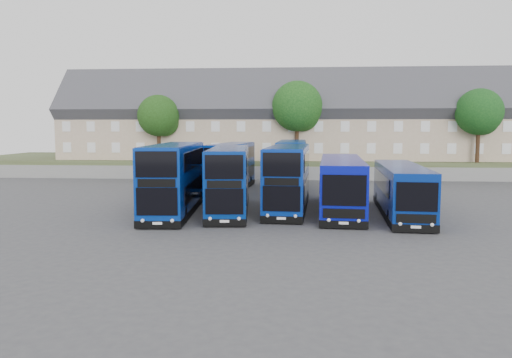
{
  "coord_description": "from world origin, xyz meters",
  "views": [
    {
      "loc": [
        1.66,
        -32.03,
        5.86
      ],
      "look_at": [
        -1.03,
        3.35,
        2.2
      ],
      "focal_mm": 35.0,
      "sensor_mm": 36.0,
      "label": 1
    }
  ],
  "objects_px": {
    "dd_front_mid": "(229,181)",
    "tree_mid": "(298,108)",
    "tree_west": "(160,117)",
    "dd_front_left": "(174,180)",
    "tree_far": "(509,112)",
    "coach_east_a": "(341,185)",
    "tree_east": "(480,114)"
  },
  "relations": [
    {
      "from": "dd_front_mid",
      "to": "tree_mid",
      "type": "distance_m",
      "value": 24.75
    },
    {
      "from": "dd_front_mid",
      "to": "tree_west",
      "type": "distance_m",
      "value": 26.0
    },
    {
      "from": "dd_front_left",
      "to": "dd_front_mid",
      "type": "relative_size",
      "value": 1.05
    },
    {
      "from": "tree_far",
      "to": "tree_mid",
      "type": "bearing_deg",
      "value": -165.96
    },
    {
      "from": "coach_east_a",
      "to": "tree_west",
      "type": "distance_m",
      "value": 29.37
    },
    {
      "from": "dd_front_left",
      "to": "tree_far",
      "type": "xyz_separation_m",
      "value": [
        34.66,
        30.62,
        5.42
      ]
    },
    {
      "from": "dd_front_mid",
      "to": "coach_east_a",
      "type": "relative_size",
      "value": 0.83
    },
    {
      "from": "tree_mid",
      "to": "tree_east",
      "type": "xyz_separation_m",
      "value": [
        20.0,
        -0.5,
        -0.68
      ]
    },
    {
      "from": "coach_east_a",
      "to": "tree_mid",
      "type": "distance_m",
      "value": 23.43
    },
    {
      "from": "dd_front_left",
      "to": "coach_east_a",
      "type": "xyz_separation_m",
      "value": [
        11.52,
        1.72,
        -0.5
      ]
    },
    {
      "from": "tree_east",
      "to": "coach_east_a",
      "type": "bearing_deg",
      "value": -128.05
    },
    {
      "from": "tree_west",
      "to": "tree_far",
      "type": "height_order",
      "value": "tree_far"
    },
    {
      "from": "dd_front_left",
      "to": "dd_front_mid",
      "type": "distance_m",
      "value": 3.76
    },
    {
      "from": "coach_east_a",
      "to": "tree_far",
      "type": "relative_size",
      "value": 1.57
    },
    {
      "from": "dd_front_left",
      "to": "tree_west",
      "type": "xyz_separation_m",
      "value": [
        -7.34,
        23.62,
        4.74
      ]
    },
    {
      "from": "dd_front_mid",
      "to": "coach_east_a",
      "type": "xyz_separation_m",
      "value": [
        7.81,
        1.13,
        -0.37
      ]
    },
    {
      "from": "coach_east_a",
      "to": "tree_far",
      "type": "xyz_separation_m",
      "value": [
        23.14,
        28.9,
        5.92
      ]
    },
    {
      "from": "dd_front_mid",
      "to": "tree_east",
      "type": "xyz_separation_m",
      "value": [
        24.95,
        23.03,
        5.21
      ]
    },
    {
      "from": "dd_front_mid",
      "to": "coach_east_a",
      "type": "height_order",
      "value": "dd_front_mid"
    },
    {
      "from": "coach_east_a",
      "to": "tree_west",
      "type": "height_order",
      "value": "tree_west"
    },
    {
      "from": "dd_front_left",
      "to": "tree_west",
      "type": "height_order",
      "value": "tree_west"
    },
    {
      "from": "tree_far",
      "to": "dd_front_left",
      "type": "bearing_deg",
      "value": -138.54
    },
    {
      "from": "coach_east_a",
      "to": "tree_mid",
      "type": "bearing_deg",
      "value": 101.22
    },
    {
      "from": "tree_east",
      "to": "tree_far",
      "type": "xyz_separation_m",
      "value": [
        6.0,
        7.0,
        0.34
      ]
    },
    {
      "from": "coach_east_a",
      "to": "tree_west",
      "type": "xyz_separation_m",
      "value": [
        -18.86,
        21.9,
        5.24
      ]
    },
    {
      "from": "tree_west",
      "to": "tree_east",
      "type": "relative_size",
      "value": 0.94
    },
    {
      "from": "dd_front_mid",
      "to": "tree_east",
      "type": "bearing_deg",
      "value": 38.21
    },
    {
      "from": "tree_east",
      "to": "tree_far",
      "type": "height_order",
      "value": "tree_far"
    },
    {
      "from": "dd_front_mid",
      "to": "tree_far",
      "type": "bearing_deg",
      "value": 39.64
    },
    {
      "from": "coach_east_a",
      "to": "tree_east",
      "type": "distance_m",
      "value": 28.36
    },
    {
      "from": "dd_front_mid",
      "to": "tree_west",
      "type": "relative_size",
      "value": 1.48
    },
    {
      "from": "coach_east_a",
      "to": "tree_east",
      "type": "bearing_deg",
      "value": 55.9
    }
  ]
}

